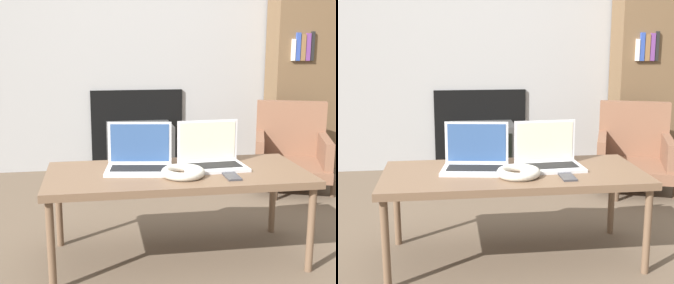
{
  "view_description": "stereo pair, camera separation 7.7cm",
  "coord_description": "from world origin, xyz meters",
  "views": [
    {
      "loc": [
        -0.4,
        -1.87,
        1.08
      ],
      "look_at": [
        0.0,
        0.64,
        0.55
      ],
      "focal_mm": 50.0,
      "sensor_mm": 36.0,
      "label": 1
    },
    {
      "loc": [
        -0.32,
        -1.88,
        1.08
      ],
      "look_at": [
        0.0,
        0.64,
        0.55
      ],
      "focal_mm": 50.0,
      "sensor_mm": 36.0,
      "label": 2
    }
  ],
  "objects": [
    {
      "name": "wall_back",
      "position": [
        -0.0,
        2.19,
        1.29
      ],
      "size": [
        7.0,
        0.08,
        2.6
      ],
      "color": "#999999",
      "rests_on": "ground_plane"
    },
    {
      "name": "table",
      "position": [
        0.0,
        0.34,
        0.43
      ],
      "size": [
        1.29,
        0.57,
        0.46
      ],
      "color": "brown",
      "rests_on": "ground_plane"
    },
    {
      "name": "laptop_left",
      "position": [
        -0.18,
        0.4,
        0.51
      ],
      "size": [
        0.36,
        0.27,
        0.23
      ],
      "rotation": [
        0.0,
        0.0,
        -0.15
      ],
      "color": "silver",
      "rests_on": "table"
    },
    {
      "name": "laptop_right",
      "position": [
        0.19,
        0.41,
        0.51
      ],
      "size": [
        0.34,
        0.24,
        0.23
      ],
      "rotation": [
        0.0,
        0.0,
        0.06
      ],
      "color": "silver",
      "rests_on": "table"
    },
    {
      "name": "headphones",
      "position": [
        0.01,
        0.25,
        0.48
      ],
      "size": [
        0.21,
        0.21,
        0.04
      ],
      "color": "beige",
      "rests_on": "table"
    },
    {
      "name": "phone",
      "position": [
        0.24,
        0.2,
        0.47
      ],
      "size": [
        0.07,
        0.14,
        0.01
      ],
      "color": "#333338",
      "rests_on": "table"
    },
    {
      "name": "tv",
      "position": [
        -0.04,
        1.94,
        0.21
      ],
      "size": [
        0.54,
        0.4,
        0.43
      ],
      "color": "#383838",
      "rests_on": "ground_plane"
    },
    {
      "name": "armchair",
      "position": [
        1.09,
        1.46,
        0.29
      ],
      "size": [
        0.71,
        0.75,
        0.64
      ],
      "rotation": [
        0.0,
        0.0,
        -0.35
      ],
      "color": "brown",
      "rests_on": "ground_plane"
    },
    {
      "name": "bookshelf",
      "position": [
        1.54,
        1.99,
        0.86
      ],
      "size": [
        0.86,
        0.32,
        1.72
      ],
      "color": "brown",
      "rests_on": "ground_plane"
    }
  ]
}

